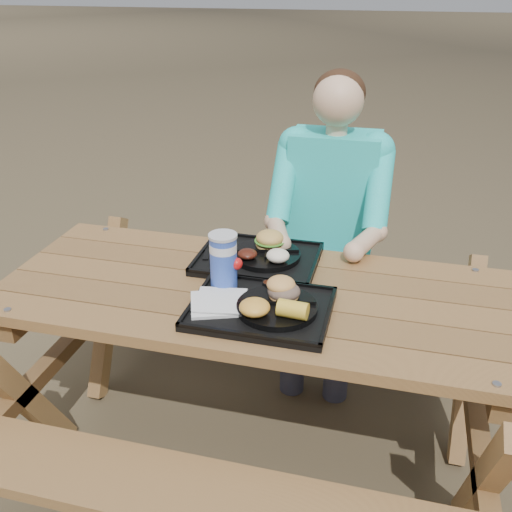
# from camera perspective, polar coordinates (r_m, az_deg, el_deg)

# --- Properties ---
(ground) EXTENTS (60.00, 60.00, 0.00)m
(ground) POSITION_cam_1_polar(r_m,az_deg,el_deg) (2.44, 0.00, -18.80)
(ground) COLOR #999999
(ground) RESTS_ON ground
(picnic_table) EXTENTS (1.80, 1.49, 0.75)m
(picnic_table) POSITION_cam_1_polar(r_m,az_deg,el_deg) (2.19, 0.00, -11.90)
(picnic_table) COLOR #999999
(picnic_table) RESTS_ON ground
(tray_near) EXTENTS (0.45, 0.35, 0.02)m
(tray_near) POSITION_cam_1_polar(r_m,az_deg,el_deg) (1.85, 0.47, -5.37)
(tray_near) COLOR black
(tray_near) RESTS_ON picnic_table
(tray_far) EXTENTS (0.45, 0.35, 0.02)m
(tray_far) POSITION_cam_1_polar(r_m,az_deg,el_deg) (2.16, 0.19, -0.38)
(tray_far) COLOR black
(tray_far) RESTS_ON picnic_table
(plate_near) EXTENTS (0.26, 0.26, 0.02)m
(plate_near) POSITION_cam_1_polar(r_m,az_deg,el_deg) (1.82, 2.12, -5.14)
(plate_near) COLOR black
(plate_near) RESTS_ON tray_near
(plate_far) EXTENTS (0.26, 0.26, 0.02)m
(plate_far) POSITION_cam_1_polar(r_m,az_deg,el_deg) (2.15, 1.03, 0.12)
(plate_far) COLOR black
(plate_far) RESTS_ON tray_far
(napkin_stack) EXTENTS (0.21, 0.21, 0.02)m
(napkin_stack) POSITION_cam_1_polar(r_m,az_deg,el_deg) (1.85, -3.97, -4.67)
(napkin_stack) COLOR silver
(napkin_stack) RESTS_ON tray_near
(soda_cup) EXTENTS (0.09, 0.09, 0.18)m
(soda_cup) POSITION_cam_1_polar(r_m,az_deg,el_deg) (1.92, -3.27, -0.61)
(soda_cup) COLOR #173BB1
(soda_cup) RESTS_ON tray_near
(condiment_bbq) EXTENTS (0.04, 0.04, 0.03)m
(condiment_bbq) POSITION_cam_1_polar(r_m,az_deg,el_deg) (1.94, 1.26, -2.94)
(condiment_bbq) COLOR black
(condiment_bbq) RESTS_ON tray_near
(condiment_mustard) EXTENTS (0.05, 0.05, 0.03)m
(condiment_mustard) POSITION_cam_1_polar(r_m,az_deg,el_deg) (1.92, 2.70, -3.18)
(condiment_mustard) COLOR yellow
(condiment_mustard) RESTS_ON tray_near
(sandwich) EXTENTS (0.10, 0.10, 0.10)m
(sandwich) POSITION_cam_1_polar(r_m,az_deg,el_deg) (1.84, 2.83, -2.72)
(sandwich) COLOR #E7A151
(sandwich) RESTS_ON plate_near
(mac_cheese) EXTENTS (0.10, 0.10, 0.05)m
(mac_cheese) POSITION_cam_1_polar(r_m,az_deg,el_deg) (1.76, -0.14, -5.15)
(mac_cheese) COLOR gold
(mac_cheese) RESTS_ON plate_near
(corn_cob) EXTENTS (0.10, 0.10, 0.05)m
(corn_cob) POSITION_cam_1_polar(r_m,az_deg,el_deg) (1.74, 3.69, -5.35)
(corn_cob) COLOR yellow
(corn_cob) RESTS_ON plate_near
(cutlery_far) EXTENTS (0.08, 0.15, 0.01)m
(cutlery_far) POSITION_cam_1_polar(r_m,az_deg,el_deg) (2.21, -4.22, 0.59)
(cutlery_far) COLOR black
(cutlery_far) RESTS_ON tray_far
(burger) EXTENTS (0.11, 0.11, 0.10)m
(burger) POSITION_cam_1_polar(r_m,az_deg,el_deg) (2.18, 1.40, 2.15)
(burger) COLOR gold
(burger) RESTS_ON plate_far
(baked_beans) EXTENTS (0.07, 0.07, 0.03)m
(baked_beans) POSITION_cam_1_polar(r_m,az_deg,el_deg) (2.10, -0.87, 0.21)
(baked_beans) COLOR #46180E
(baked_beans) RESTS_ON plate_far
(potato_salad) EXTENTS (0.08, 0.08, 0.05)m
(potato_salad) POSITION_cam_1_polar(r_m,az_deg,el_deg) (2.07, 2.20, 0.03)
(potato_salad) COLOR white
(potato_salad) RESTS_ON plate_far
(diner) EXTENTS (0.48, 0.84, 1.28)m
(diner) POSITION_cam_1_polar(r_m,az_deg,el_deg) (2.63, 7.37, 1.62)
(diner) COLOR #1BC0BB
(diner) RESTS_ON ground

